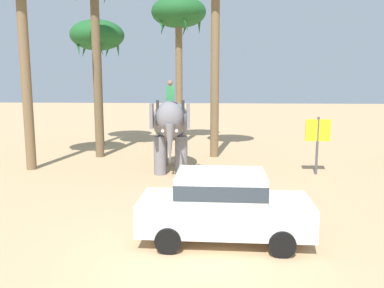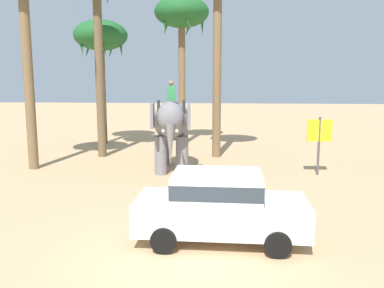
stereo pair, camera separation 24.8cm
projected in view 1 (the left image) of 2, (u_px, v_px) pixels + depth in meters
name	position (u px, v px, depth m)	size (l,w,h in m)	color
ground_plane	(189.00, 251.00, 9.15)	(120.00, 120.00, 0.00)	tan
car_sedan_foreground	(223.00, 204.00, 9.63)	(4.12, 1.92, 1.70)	white
elephant_with_mahout	(171.00, 125.00, 17.02)	(1.90, 3.95, 3.88)	slate
palm_tree_near_hut	(97.00, 38.00, 23.77)	(3.20, 3.20, 7.44)	brown
palm_tree_left_of_road	(179.00, 17.00, 23.34)	(3.20, 3.20, 8.73)	brown
signboard_yellow	(318.00, 134.00, 16.38)	(1.00, 0.10, 2.40)	#4C4C51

